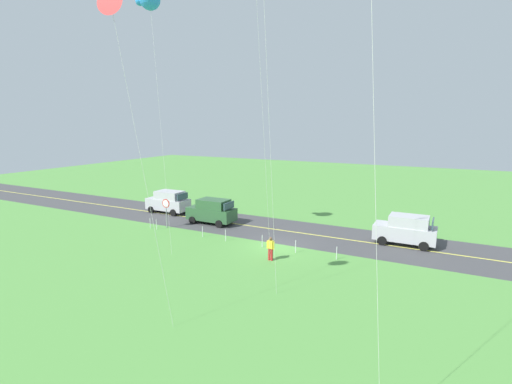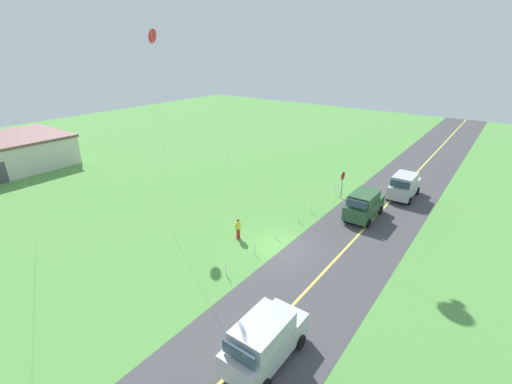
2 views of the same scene
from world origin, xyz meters
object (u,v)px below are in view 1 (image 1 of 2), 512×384
Objects in this scene: car_parked_east_near at (169,202)px; person_adult_near at (271,248)px; car_suv_foreground at (212,211)px; car_parked_west_near at (406,230)px; stop_sign at (166,208)px; kite_green_far at (111,4)px.

person_adult_near is (-14.97, 7.48, -0.29)m from car_parked_east_near.
car_parked_east_near is 16.73m from person_adult_near.
car_suv_foreground reaches higher than person_adult_near.
person_adult_near is at bearing 45.32° from car_parked_west_near.
stop_sign is at bearing 13.93° from car_parked_west_near.
kite_green_far is (-6.43, 16.15, 12.45)m from car_suv_foreground.
car_parked_west_near is at bearing -118.98° from kite_green_far.
kite_green_far reaches higher than stop_sign.
car_parked_west_near is (-16.27, -1.63, 0.00)m from car_suv_foreground.
car_parked_west_near is 1.72× the size of stop_sign.
kite_green_far reaches higher than car_parked_west_near.
kite_green_far reaches higher than person_adult_near.
car_parked_east_near is 1.72× the size of stop_sign.
car_parked_west_near is 0.31× the size of kite_green_far.
car_parked_west_near is at bearing -143.47° from person_adult_near.
stop_sign reaches higher than car_parked_east_near.
kite_green_far is (-12.69, 17.60, 12.45)m from car_parked_east_near.
car_parked_east_near and car_parked_west_near have the same top height.
kite_green_far reaches higher than car_parked_east_near.
car_parked_east_near is 2.75× the size of person_adult_near.
car_parked_east_near is at bearing -35.34° from person_adult_near.
car_parked_west_near is (-22.53, -0.18, 0.00)m from car_parked_east_near.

